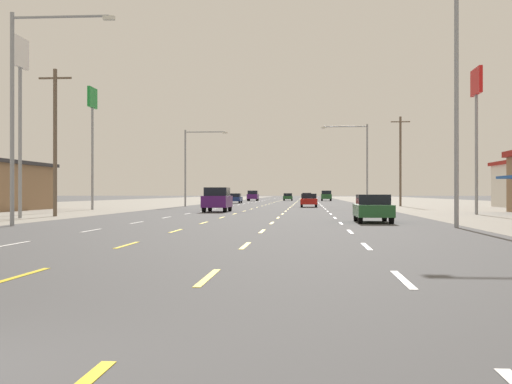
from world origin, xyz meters
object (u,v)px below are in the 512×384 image
(pole_sign_left_row_1, at_px, (20,81))
(streetlight_left_row_0, at_px, (23,100))
(sedan_far_right_nearest, at_px, (373,208))
(suv_far_left_farther, at_px, (253,196))
(suv_far_right_farthest, at_px, (326,196))
(streetlight_left_row_1, at_px, (190,161))
(suv_inner_left_near, at_px, (217,199))
(hatchback_inner_right_far, at_px, (307,197))
(pole_sign_left_row_2, at_px, (92,117))
(streetlight_right_row_1, at_px, (362,158))
(streetlight_right_row_0, at_px, (447,88))
(pole_sign_right_row_1, at_px, (476,100))
(sedan_inner_right_mid, at_px, (309,200))
(sedan_far_left_midfar, at_px, (235,198))
(sedan_center_turn_distant_a, at_px, (288,197))

(pole_sign_left_row_1, bearing_deg, streetlight_left_row_0, -65.84)
(sedan_far_right_nearest, bearing_deg, suv_far_left_farther, 98.32)
(suv_far_right_farthest, height_order, streetlight_left_row_1, streetlight_left_row_1)
(suv_inner_left_near, height_order, streetlight_left_row_0, streetlight_left_row_0)
(hatchback_inner_right_far, height_order, suv_far_left_farther, suv_far_left_farther)
(pole_sign_left_row_2, height_order, streetlight_right_row_1, pole_sign_left_row_2)
(streetlight_right_row_0, bearing_deg, streetlight_right_row_1, 90.23)
(hatchback_inner_right_far, distance_m, pole_sign_right_row_1, 77.12)
(streetlight_left_row_0, bearing_deg, suv_far_left_farther, 88.40)
(sedan_inner_right_mid, xyz_separation_m, pole_sign_right_row_1, (11.86, -24.39, 7.39))
(sedan_far_right_nearest, xyz_separation_m, sedan_far_left_midfar, (-14.09, 64.91, 0.00))
(sedan_center_turn_distant_a, relative_size, streetlight_left_row_0, 0.45)
(suv_inner_left_near, bearing_deg, sedan_center_turn_distant_a, 87.48)
(sedan_inner_right_mid, bearing_deg, streetlight_left_row_1, 171.64)
(sedan_far_right_nearest, height_order, streetlight_right_row_1, streetlight_right_row_1)
(sedan_inner_right_mid, xyz_separation_m, streetlight_left_row_1, (-13.28, 1.95, 4.39))
(suv_far_left_farther, height_order, streetlight_left_row_0, streetlight_left_row_0)
(suv_far_left_farther, xyz_separation_m, streetlight_left_row_0, (-2.78, -99.58, 4.82))
(pole_sign_right_row_1, relative_size, streetlight_right_row_1, 1.14)
(sedan_far_left_midfar, bearing_deg, streetlight_right_row_0, -76.49)
(streetlight_left_row_1, bearing_deg, sedan_inner_right_mid, -8.36)
(suv_inner_left_near, bearing_deg, sedan_inner_right_mid, 68.51)
(streetlight_left_row_1, height_order, streetlight_right_row_1, streetlight_right_row_1)
(pole_sign_right_row_1, bearing_deg, suv_far_right_farthest, 95.73)
(sedan_far_left_midfar, xyz_separation_m, suv_far_left_farther, (0.29, 29.50, 0.27))
(streetlight_left_row_0, bearing_deg, sedan_inner_right_mid, 72.88)
(sedan_inner_right_mid, height_order, pole_sign_right_row_1, pole_sign_right_row_1)
(suv_far_right_farthest, xyz_separation_m, sedan_center_turn_distant_a, (-7.47, 1.61, -0.27))
(sedan_inner_right_mid, height_order, suv_far_right_farthest, suv_far_right_farthest)
(sedan_far_right_nearest, relative_size, suv_far_left_farther, 0.92)
(sedan_far_right_nearest, bearing_deg, pole_sign_left_row_1, 168.22)
(streetlight_right_row_1, bearing_deg, streetlight_left_row_0, -112.94)
(streetlight_left_row_0, xyz_separation_m, streetlight_right_row_1, (19.15, 45.24, -0.41))
(suv_inner_left_near, height_order, sedan_far_left_midfar, suv_inner_left_near)
(sedan_far_left_midfar, height_order, streetlight_right_row_1, streetlight_right_row_1)
(hatchback_inner_right_far, distance_m, sedan_center_turn_distant_a, 9.84)
(pole_sign_left_row_2, relative_size, pole_sign_right_row_1, 1.08)
(sedan_inner_right_mid, relative_size, suv_far_right_farthest, 0.92)
(suv_inner_left_near, xyz_separation_m, streetlight_right_row_0, (13.47, -24.32, 5.18))
(streetlight_left_row_1, bearing_deg, sedan_far_left_midfar, 84.39)
(suv_far_right_farthest, bearing_deg, streetlight_right_row_1, -87.67)
(pole_sign_right_row_1, distance_m, streetlight_left_row_1, 36.54)
(streetlight_left_row_0, bearing_deg, pole_sign_right_row_1, 36.87)
(pole_sign_left_row_1, distance_m, streetlight_left_row_1, 36.13)
(sedan_inner_right_mid, relative_size, streetlight_left_row_1, 0.52)
(sedan_inner_right_mid, relative_size, pole_sign_left_row_2, 0.40)
(sedan_far_right_nearest, relative_size, hatchback_inner_right_far, 1.15)
(sedan_far_right_nearest, height_order, suv_far_right_farthest, suv_far_right_farthest)
(streetlight_left_row_1, bearing_deg, pole_sign_right_row_1, -46.33)
(pole_sign_left_row_2, height_order, streetlight_left_row_1, pole_sign_left_row_2)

